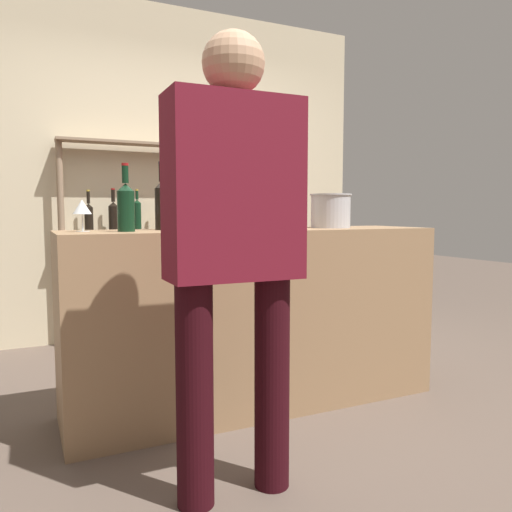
{
  "coord_description": "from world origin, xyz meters",
  "views": [
    {
      "loc": [
        -1.15,
        -2.44,
        1.07
      ],
      "look_at": [
        0.0,
        0.0,
        0.83
      ],
      "focal_mm": 35.0,
      "sensor_mm": 36.0,
      "label": 1
    }
  ],
  "objects": [
    {
      "name": "wine_glass",
      "position": [
        -0.89,
        0.05,
        1.09
      ],
      "size": [
        0.09,
        0.09,
        0.15
      ],
      "color": "silver",
      "rests_on": "bar_counter"
    },
    {
      "name": "back_wall",
      "position": [
        0.0,
        1.87,
        1.4
      ],
      "size": [
        3.64,
        0.12,
        2.8
      ],
      "primitive_type": "cube",
      "color": "beige",
      "rests_on": "ground_plane"
    },
    {
      "name": "counter_bottle_4",
      "position": [
        0.23,
        0.1,
        1.11
      ],
      "size": [
        0.08,
        0.08,
        0.34
      ],
      "color": "silver",
      "rests_on": "bar_counter"
    },
    {
      "name": "ice_bucket",
      "position": [
        0.49,
        0.02,
        1.07
      ],
      "size": [
        0.24,
        0.24,
        0.2
      ],
      "color": "#B2B2B7",
      "rests_on": "bar_counter"
    },
    {
      "name": "bar_counter",
      "position": [
        0.0,
        0.0,
        0.49
      ],
      "size": [
        2.04,
        0.53,
        0.97
      ],
      "primitive_type": "cube",
      "color": "#997551",
      "rests_on": "ground_plane"
    },
    {
      "name": "server_behind_counter",
      "position": [
        0.15,
        0.79,
        1.06
      ],
      "size": [
        0.49,
        0.24,
        1.81
      ],
      "rotation": [
        0.0,
        0.0,
        -1.54
      ],
      "color": "black",
      "rests_on": "ground_plane"
    },
    {
      "name": "counter_bottle_3",
      "position": [
        -0.28,
        -0.14,
        1.11
      ],
      "size": [
        0.08,
        0.08,
        0.37
      ],
      "color": "black",
      "rests_on": "bar_counter"
    },
    {
      "name": "counter_bottle_1",
      "position": [
        -0.49,
        0.1,
        1.11
      ],
      "size": [
        0.07,
        0.07,
        0.35
      ],
      "color": "black",
      "rests_on": "bar_counter"
    },
    {
      "name": "counter_bottle_0",
      "position": [
        -0.7,
        -0.04,
        1.1
      ],
      "size": [
        0.08,
        0.08,
        0.32
      ],
      "color": "black",
      "rests_on": "bar_counter"
    },
    {
      "name": "ground_plane",
      "position": [
        0.0,
        0.0,
        0.0
      ],
      "size": [
        16.0,
        16.0,
        0.0
      ],
      "primitive_type": "plane",
      "color": "brown"
    },
    {
      "name": "counter_bottle_2",
      "position": [
        0.15,
        -0.06,
        1.1
      ],
      "size": [
        0.07,
        0.07,
        0.32
      ],
      "color": "brown",
      "rests_on": "bar_counter"
    },
    {
      "name": "back_shelf",
      "position": [
        0.01,
        1.69,
        1.07
      ],
      "size": [
        1.79,
        0.18,
        1.63
      ],
      "color": "#897056",
      "rests_on": "ground_plane"
    },
    {
      "name": "customer_left",
      "position": [
        -0.45,
        -0.78,
        0.99
      ],
      "size": [
        0.49,
        0.22,
        1.7
      ],
      "rotation": [
        0.0,
        0.0,
        1.56
      ],
      "color": "black",
      "rests_on": "ground_plane"
    }
  ]
}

